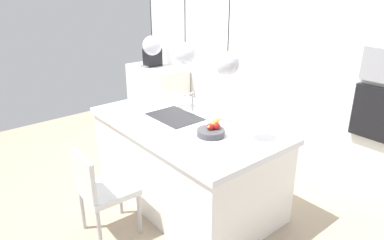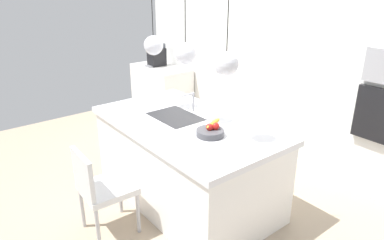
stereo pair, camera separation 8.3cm
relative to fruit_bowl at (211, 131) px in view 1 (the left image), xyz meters
name	(u,v)px [view 1 (the left image)]	position (x,y,z in m)	size (l,w,h in m)	color
floor	(186,198)	(-0.41, 0.03, -0.95)	(6.60, 6.60, 0.00)	tan
back_wall	(288,61)	(-0.41, 1.68, 0.35)	(6.00, 0.10, 2.60)	white
kitchen_island	(186,161)	(-0.41, 0.03, -0.50)	(2.03, 1.14, 0.91)	white
sink_basin	(175,117)	(-0.59, 0.03, -0.05)	(0.56, 0.40, 0.02)	#2D2D30
faucet	(191,100)	(-0.59, 0.24, 0.10)	(0.02, 0.17, 0.22)	silver
fruit_bowl	(211,131)	(0.00, 0.00, 0.00)	(0.26, 0.27, 0.15)	#4C4C51
side_counter	(157,91)	(-2.81, 1.31, -0.53)	(1.10, 0.60, 0.85)	white
coffee_machine	(153,57)	(-2.92, 1.31, 0.06)	(0.20, 0.35, 0.38)	black
oven	(380,115)	(0.81, 1.61, 0.01)	(0.56, 0.08, 0.56)	black
chair_near	(101,188)	(-0.45, -0.93, -0.45)	(0.46, 0.47, 0.87)	silver
pendant_light_left	(152,45)	(-0.97, 0.03, 0.65)	(0.21, 0.21, 0.81)	silver
pendant_light_center	(185,53)	(-0.41, 0.03, 0.65)	(0.21, 0.21, 0.81)	silver
pendant_light_right	(227,63)	(0.15, 0.03, 0.65)	(0.21, 0.21, 0.81)	silver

